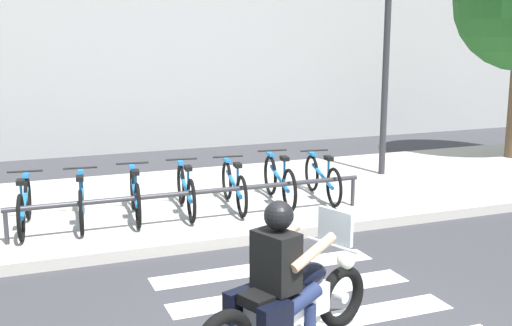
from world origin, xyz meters
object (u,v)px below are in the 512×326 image
bicycle_1 (81,200)px  bike_rack (196,194)px  bicycle_4 (234,186)px  bicycle_5 (279,181)px  motorcycle (289,304)px  bicycle_6 (322,178)px  bicycle_0 (24,205)px  rider (283,267)px  bicycle_2 (135,195)px  street_lamp (386,53)px  bicycle_3 (186,190)px

bicycle_1 → bike_rack: bearing=-20.0°
bicycle_4 → bicycle_5: bearing=-0.1°
bike_rack → motorcycle: bearing=-93.4°
motorcycle → bicycle_1: 4.40m
motorcycle → bike_rack: 3.66m
bicycle_5 → bicycle_6: bicycle_5 is taller
bicycle_0 → bike_rack: 2.35m
motorcycle → rider: (-0.07, -0.02, 0.36)m
bicycle_2 → street_lamp: (4.96, 1.25, 1.93)m
motorcycle → bicycle_3: size_ratio=1.20×
bicycle_1 → bicycle_6: (3.80, -0.00, 0.00)m
rider → bike_rack: 3.69m
bicycle_3 → bicycle_4: size_ratio=1.00×
bicycle_1 → bicycle_5: size_ratio=0.97×
bicycle_2 → bicycle_6: bearing=0.0°
bicycle_0 → bicycle_1: (0.76, 0.00, -0.00)m
street_lamp → bicycle_4: bearing=-160.0°
bicycle_0 → bicycle_4: (3.04, 0.00, -0.00)m
street_lamp → bicycle_1: bearing=-167.7°
bicycle_0 → bicycle_1: bicycle_0 is taller
rider → bicycle_5: 4.61m
bicycle_0 → bicycle_2: (1.52, -0.00, 0.00)m
bicycle_5 → bike_rack: 1.62m
bike_rack → bicycle_1: bearing=160.0°
bicycle_6 → street_lamp: street_lamp is taller
bicycle_4 → bicycle_6: bearing=0.0°
bicycle_4 → bicycle_6: size_ratio=1.01×
motorcycle → bicycle_6: size_ratio=1.21×
bicycle_5 → street_lamp: 3.53m
bicycle_4 → bicycle_6: bicycle_4 is taller
motorcycle → bicycle_6: (2.50, 4.21, 0.04)m
bicycle_1 → bike_rack: bicycle_1 is taller
bike_rack → street_lamp: 4.94m
bicycle_2 → motorcycle: bearing=-82.6°
rider → bicycle_6: (2.57, 4.23, -0.32)m
rider → bicycle_5: bearing=66.8°
rider → bicycle_6: 4.96m
bicycle_3 → bicycle_4: (0.76, 0.00, -0.01)m
bicycle_6 → bicycle_3: bearing=-180.0°
bicycle_0 → bicycle_6: (4.57, 0.00, -0.00)m
rider → bicycle_1: bearing=106.2°
rider → bicycle_3: (0.29, 4.23, -0.32)m
motorcycle → bicycle_4: 4.32m
bicycle_3 → bicycle_5: size_ratio=0.97×
rider → bicycle_3: rider is taller
bicycle_0 → bicycle_6: bicycle_0 is taller
rider → bicycle_6: bearing=58.7°
bicycle_4 → bike_rack: bicycle_4 is taller
motorcycle → street_lamp: street_lamp is taller
motorcycle → bicycle_1: motorcycle is taller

